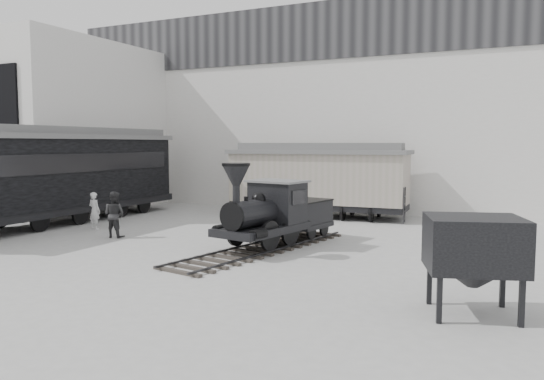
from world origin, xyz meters
The scene contains 9 objects.
ground centered at (0.00, 0.00, 0.00)m, with size 90.00×90.00×0.00m, color #9E9E9B.
north_wall centered at (0.00, 14.98, 5.55)m, with size 34.00×2.51×11.00m.
west_pavilion centered at (-14.50, 9.96, 4.49)m, with size 7.00×12.11×9.00m.
locomotive centered at (0.86, 3.62, 1.08)m, with size 3.35×8.48×2.93m.
boxcar centered at (-0.42, 11.72, 1.91)m, with size 9.03×3.20×3.65m.
passenger_coach centered at (-10.34, 4.20, 2.23)m, with size 3.43×15.13×4.04m.
visitor_a centered at (-7.57, 3.96, 0.79)m, with size 0.58×0.38×1.58m, color silver.
visitor_b centered at (-5.52, 2.86, 0.89)m, with size 0.87×0.68×1.79m, color #2B2B2C.
coal_hopper centered at (7.77, -1.22, 1.37)m, with size 2.30×2.06×2.10m.
Camera 1 is at (8.56, -12.94, 3.62)m, focal length 35.00 mm.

